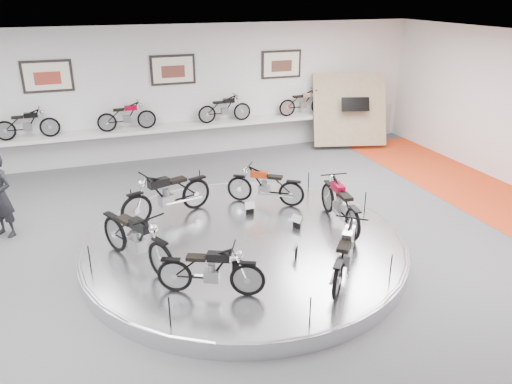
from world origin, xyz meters
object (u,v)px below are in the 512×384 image
object	(u,v)px
display_platform	(244,246)
visitor	(0,196)
bike_d	(136,238)
bike_e	(211,270)
bike_f	(346,252)
bike_a	(340,203)
bike_c	(167,194)
bike_b	(265,185)
shelf	(178,127)

from	to	relation	value
display_platform	visitor	xyz separation A→B (m)	(-4.59, 2.48, 0.77)
bike_d	bike_e	bearing A→B (deg)	9.70
bike_d	bike_f	bearing A→B (deg)	36.72
display_platform	bike_e	distance (m)	2.06
bike_a	bike_c	xyz separation A→B (m)	(-3.34, 1.59, 0.04)
bike_b	bike_f	bearing A→B (deg)	127.63
bike_b	bike_d	bearing A→B (deg)	64.87
shelf	visitor	bearing A→B (deg)	-139.52
bike_a	bike_f	xyz separation A→B (m)	(-0.92, -1.89, -0.02)
visitor	bike_c	bearing A→B (deg)	27.31
bike_a	visitor	size ratio (longest dim) A/B	0.93
bike_c	bike_e	world-z (taller)	bike_c
display_platform	bike_a	bearing A→B (deg)	-0.77
bike_c	bike_d	world-z (taller)	bike_c
bike_a	bike_c	distance (m)	3.70
bike_a	bike_b	distance (m)	1.91
bike_e	display_platform	bearing A→B (deg)	81.20
display_platform	bike_f	xyz separation A→B (m)	(1.19, -1.92, 0.64)
display_platform	visitor	world-z (taller)	visitor
bike_a	bike_b	size ratio (longest dim) A/B	1.10
bike_e	visitor	xyz separation A→B (m)	(-3.48, 4.11, 0.17)
bike_a	bike_f	world-z (taller)	bike_a
bike_b	bike_f	distance (m)	3.47
bike_f	bike_c	bearing A→B (deg)	74.53
display_platform	visitor	bearing A→B (deg)	151.57
bike_b	display_platform	bearing A→B (deg)	91.23
bike_d	visitor	distance (m)	3.70
display_platform	bike_e	size ratio (longest dim) A/B	4.23
display_platform	bike_d	xyz separation A→B (m)	(-2.11, -0.27, 0.69)
bike_a	bike_e	distance (m)	3.59
bike_e	visitor	world-z (taller)	visitor
display_platform	bike_b	size ratio (longest dim) A/B	4.11
shelf	bike_c	size ratio (longest dim) A/B	5.98
bike_c	bike_b	bearing A→B (deg)	160.42
bike_c	bike_f	distance (m)	4.24
shelf	visitor	world-z (taller)	visitor
shelf	bike_b	xyz separation A→B (m)	(1.03, -4.86, -0.24)
bike_d	bike_f	world-z (taller)	bike_d
bike_b	bike_f	xyz separation A→B (m)	(0.16, -3.46, 0.03)
bike_b	bike_f	size ratio (longest dim) A/B	0.94
shelf	bike_f	xyz separation A→B (m)	(1.19, -8.32, -0.21)
visitor	shelf	bearing A→B (deg)	83.20
bike_d	bike_e	distance (m)	1.69
shelf	bike_f	distance (m)	8.41
shelf	bike_d	world-z (taller)	bike_d
bike_b	bike_e	world-z (taller)	bike_b
shelf	bike_d	bearing A→B (deg)	-107.59
bike_c	bike_f	world-z (taller)	bike_c
bike_a	bike_f	size ratio (longest dim) A/B	1.03
shelf	bike_f	size ratio (longest dim) A/B	6.64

